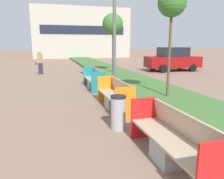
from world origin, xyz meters
TOP-DOWN VIEW (x-y plane):
  - planter_grass_strip at (3.20, 12.00)m, footprint 2.80×120.00m
  - building_backdrop at (4.00, 37.37)m, footprint 14.61×8.24m
  - bench_red_frame at (0.94, 3.53)m, footprint 0.65×2.32m
  - bench_orange_frame at (0.94, 7.06)m, footprint 0.65×2.25m
  - bench_teal_frame at (0.94, 10.54)m, footprint 0.65×2.21m
  - litter_bin at (0.49, 5.31)m, footprint 0.39×0.39m
  - sapling_tree_near at (3.14, 7.51)m, footprint 1.00×1.00m
  - sapling_tree_far at (3.14, 14.95)m, footprint 1.39×1.39m
  - pedestrian_walking at (-1.72, 16.56)m, footprint 0.53×0.24m
  - parked_car_distant at (8.31, 15.76)m, footprint 4.32×2.06m

SIDE VIEW (x-z plane):
  - planter_grass_strip at x=3.20m, z-range 0.00..0.18m
  - bench_teal_frame at x=0.94m, z-range -0.10..0.84m
  - bench_orange_frame at x=0.94m, z-range -0.10..0.84m
  - bench_red_frame at x=0.94m, z-range -0.10..0.84m
  - litter_bin at x=0.49m, z-range 0.00..0.87m
  - pedestrian_walking at x=-1.72m, z-range 0.01..1.68m
  - parked_car_distant at x=8.31m, z-range -0.02..1.84m
  - sapling_tree_far at x=3.14m, z-range 1.35..5.47m
  - sapling_tree_near at x=3.14m, z-range 1.45..5.48m
  - building_backdrop at x=4.00m, z-range 0.00..7.50m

